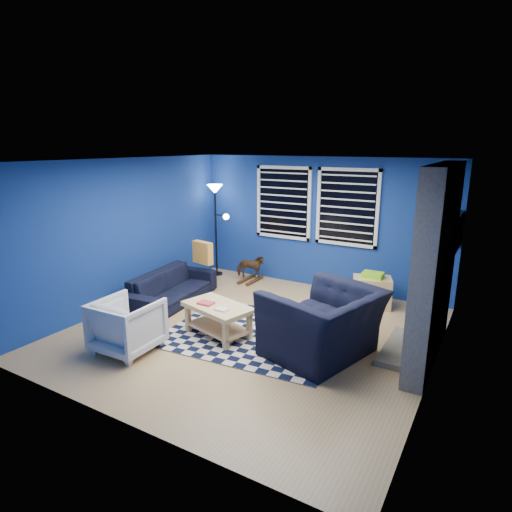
{
  "coord_description": "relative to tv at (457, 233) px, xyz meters",
  "views": [
    {
      "loc": [
        3.02,
        -5.06,
        2.72
      ],
      "look_at": [
        -0.11,
        0.3,
        1.09
      ],
      "focal_mm": 30.0,
      "sensor_mm": 36.0,
      "label": 1
    }
  ],
  "objects": [
    {
      "name": "armchair_bent",
      "position": [
        -3.6,
        -3.34,
        -1.04
      ],
      "size": [
        0.8,
        0.82,
        0.73
      ],
      "primitive_type": "imported",
      "rotation": [
        0.0,
        0.0,
        3.17
      ],
      "color": "gray",
      "rests_on": "floor"
    },
    {
      "name": "wall_right",
      "position": [
        0.05,
        -2.0,
        -0.15
      ],
      "size": [
        0.0,
        5.0,
        5.0
      ],
      "primitive_type": "plane",
      "rotation": [
        1.57,
        0.0,
        -1.57
      ],
      "color": "navy",
      "rests_on": "floor"
    },
    {
      "name": "ceiling",
      "position": [
        -2.45,
        -2.0,
        1.1
      ],
      "size": [
        5.0,
        5.0,
        0.0
      ],
      "primitive_type": "plane",
      "rotation": [
        3.14,
        0.0,
        0.0
      ],
      "color": "white",
      "rests_on": "wall_back"
    },
    {
      "name": "armchair_big",
      "position": [
        -1.28,
        -2.15,
        -0.95
      ],
      "size": [
        1.67,
        1.55,
        0.9
      ],
      "primitive_type": "imported",
      "rotation": [
        0.0,
        0.0,
        -1.86
      ],
      "color": "black",
      "rests_on": "floor"
    },
    {
      "name": "tv",
      "position": [
        0.0,
        0.0,
        0.0
      ],
      "size": [
        0.07,
        1.0,
        0.58
      ],
      "color": "black",
      "rests_on": "wall_right"
    },
    {
      "name": "window_left",
      "position": [
        -3.2,
        0.46,
        0.2
      ],
      "size": [
        1.17,
        0.06,
        1.42
      ],
      "color": "black",
      "rests_on": "wall_back"
    },
    {
      "name": "floor_lamp",
      "position": [
        -4.57,
        0.12,
        0.17
      ],
      "size": [
        0.52,
        0.32,
        1.92
      ],
      "color": "black",
      "rests_on": "floor"
    },
    {
      "name": "floor",
      "position": [
        -2.45,
        -2.0,
        -1.4
      ],
      "size": [
        5.0,
        5.0,
        0.0
      ],
      "primitive_type": "plane",
      "color": "tan",
      "rests_on": "ground"
    },
    {
      "name": "rug",
      "position": [
        -2.36,
        -2.06,
        -1.39
      ],
      "size": [
        2.65,
        2.19,
        0.02
      ],
      "primitive_type": "cube",
      "rotation": [
        0.0,
        0.0,
        0.08
      ],
      "color": "black",
      "rests_on": "floor"
    },
    {
      "name": "sofa",
      "position": [
        -4.29,
        -1.68,
        -1.12
      ],
      "size": [
        2.01,
        0.97,
        0.57
      ],
      "primitive_type": "imported",
      "rotation": [
        0.0,
        0.0,
        1.68
      ],
      "color": "black",
      "rests_on": "floor"
    },
    {
      "name": "wall_back",
      "position": [
        -2.45,
        0.5,
        -0.15
      ],
      "size": [
        5.0,
        0.0,
        5.0
      ],
      "primitive_type": "plane",
      "rotation": [
        1.57,
        0.0,
        0.0
      ],
      "color": "navy",
      "rests_on": "floor"
    },
    {
      "name": "cabinet",
      "position": [
        -1.2,
        -0.08,
        -1.13
      ],
      "size": [
        0.73,
        0.61,
        0.61
      ],
      "rotation": [
        0.0,
        0.0,
        0.35
      ],
      "color": "#D8AF7A",
      "rests_on": "floor"
    },
    {
      "name": "fireplace",
      "position": [
        -0.09,
        -1.5,
        -0.2
      ],
      "size": [
        0.65,
        2.0,
        2.5
      ],
      "color": "gray",
      "rests_on": "floor"
    },
    {
      "name": "wall_left",
      "position": [
        -4.95,
        -2.0,
        -0.15
      ],
      "size": [
        0.0,
        5.0,
        5.0
      ],
      "primitive_type": "plane",
      "rotation": [
        1.57,
        0.0,
        1.57
      ],
      "color": "navy",
      "rests_on": "floor"
    },
    {
      "name": "window_right",
      "position": [
        -1.9,
        0.46,
        0.2
      ],
      "size": [
        1.17,
        0.06,
        1.42
      ],
      "color": "black",
      "rests_on": "wall_back"
    },
    {
      "name": "coffee_table",
      "position": [
        -2.81,
        -2.37,
        -1.05
      ],
      "size": [
        1.12,
        0.82,
        0.5
      ],
      "rotation": [
        0.0,
        0.0,
        -0.26
      ],
      "color": "#D8AF7A",
      "rests_on": "rug"
    },
    {
      "name": "rocking_horse",
      "position": [
        -3.72,
        0.07,
        -1.09
      ],
      "size": [
        0.46,
        0.62,
        0.48
      ],
      "primitive_type": "imported",
      "rotation": [
        0.0,
        0.0,
        1.97
      ],
      "color": "#412314",
      "rests_on": "floor"
    },
    {
      "name": "throw_pillow",
      "position": [
        -4.14,
        -0.94,
        -0.63
      ],
      "size": [
        0.45,
        0.22,
        0.41
      ],
      "primitive_type": "cube",
      "rotation": [
        0.0,
        0.0,
        -0.21
      ],
      "color": "gold",
      "rests_on": "sofa"
    }
  ]
}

